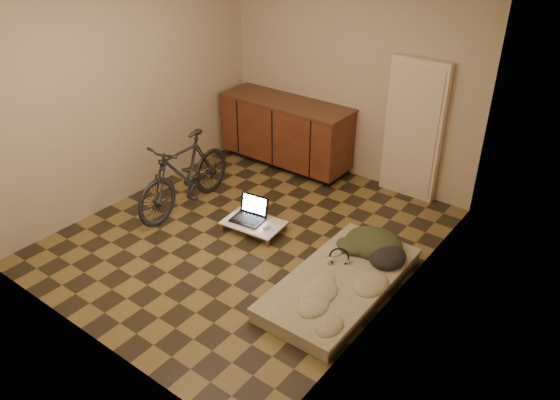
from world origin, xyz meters
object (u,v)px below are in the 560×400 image
Objects in this scene: lap_desk at (254,223)px; laptop at (250,214)px; bicycle at (184,170)px; futon at (341,283)px.

lap_desk is 0.11m from laptop.
lap_desk is at bearing 1.76° from bicycle.
laptop is at bearing 149.14° from lap_desk.
bicycle reaches higher than futon.
bicycle is 2.21× the size of lap_desk.
bicycle is at bearing -179.49° from laptop.
lap_desk is (-1.32, 0.30, 0.02)m from futon.
futon is 1.44m from laptop.
lap_desk is 1.79× the size of laptop.
futon reaches higher than lap_desk.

